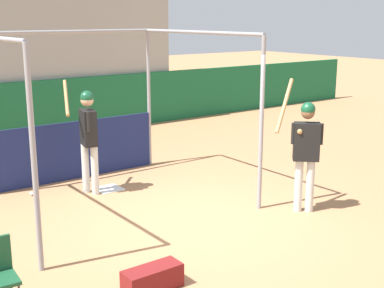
{
  "coord_description": "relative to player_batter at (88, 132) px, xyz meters",
  "views": [
    {
      "loc": [
        -4.61,
        -6.15,
        3.07
      ],
      "look_at": [
        0.52,
        0.78,
        1.01
      ],
      "focal_mm": 50.0,
      "sensor_mm": 36.0,
      "label": 1
    }
  ],
  "objects": [
    {
      "name": "ground_plane",
      "position": [
        0.66,
        -2.22,
        -1.12
      ],
      "size": [
        60.0,
        60.0,
        0.0
      ],
      "primitive_type": "plane",
      "color": "#A8754C"
    },
    {
      "name": "outfield_wall",
      "position": [
        0.66,
        4.81,
        -0.37
      ],
      "size": [
        24.0,
        0.12,
        1.49
      ],
      "color": "#196038",
      "rests_on": "ground"
    },
    {
      "name": "batting_cage",
      "position": [
        0.03,
        0.36,
        0.08
      ],
      "size": [
        3.77,
        3.42,
        2.83
      ],
      "color": "gray",
      "rests_on": "ground"
    },
    {
      "name": "home_plate",
      "position": [
        0.36,
        -0.01,
        -1.11
      ],
      "size": [
        0.44,
        0.44,
        0.02
      ],
      "color": "white",
      "rests_on": "ground"
    },
    {
      "name": "player_batter",
      "position": [
        0.0,
        0.0,
        0.0
      ],
      "size": [
        0.56,
        0.9,
        1.98
      ],
      "rotation": [
        0.0,
        0.0,
        1.37
      ],
      "color": "silver",
      "rests_on": "ground"
    },
    {
      "name": "player_waiting",
      "position": [
        2.36,
        -2.87,
        -0.04
      ],
      "size": [
        0.76,
        0.62,
        2.12
      ],
      "rotation": [
        0.0,
        0.0,
        2.39
      ],
      "color": "silver",
      "rests_on": "ground"
    },
    {
      "name": "equipment_bag",
      "position": [
        -0.98,
        -3.6,
        -0.98
      ],
      "size": [
        0.7,
        0.28,
        0.28
      ],
      "color": "maroon",
      "rests_on": "ground"
    },
    {
      "name": "baseball",
      "position": [
        -0.9,
        0.47,
        -1.08
      ],
      "size": [
        0.07,
        0.07,
        0.07
      ],
      "color": "white",
      "rests_on": "ground"
    }
  ]
}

